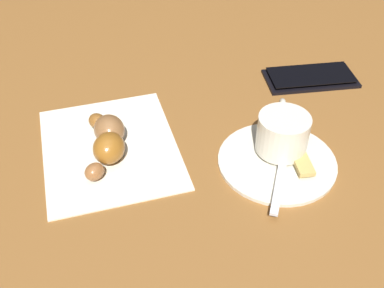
{
  "coord_description": "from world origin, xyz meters",
  "views": [
    {
      "loc": [
        -0.12,
        -0.43,
        0.39
      ],
      "look_at": [
        -0.01,
        -0.02,
        0.02
      ],
      "focal_mm": 43.71,
      "sensor_mm": 36.0,
      "label": 1
    }
  ],
  "objects": [
    {
      "name": "cell_phone",
      "position": [
        0.21,
        0.1,
        0.01
      ],
      "size": [
        0.14,
        0.08,
        0.01
      ],
      "color": "black",
      "rests_on": "ground"
    },
    {
      "name": "ground_plane",
      "position": [
        0.0,
        0.0,
        0.0
      ],
      "size": [
        1.8,
        1.8,
        0.0
      ],
      "primitive_type": "plane",
      "color": "brown"
    },
    {
      "name": "croissant",
      "position": [
        -0.1,
        0.02,
        0.02
      ],
      "size": [
        0.06,
        0.13,
        0.04
      ],
      "color": "brown",
      "rests_on": "napkin"
    },
    {
      "name": "saucer",
      "position": [
        0.09,
        -0.06,
        0.0
      ],
      "size": [
        0.14,
        0.14,
        0.01
      ],
      "primitive_type": "cylinder",
      "color": "beige",
      "rests_on": "ground"
    },
    {
      "name": "sugar_packet",
      "position": [
        0.11,
        -0.07,
        0.01
      ],
      "size": [
        0.03,
        0.06,
        0.01
      ],
      "primitive_type": "cube",
      "rotation": [
        0.0,
        0.0,
        7.73
      ],
      "color": "tan",
      "rests_on": "saucer"
    },
    {
      "name": "teaspoon",
      "position": [
        0.09,
        -0.07,
        0.01
      ],
      "size": [
        0.08,
        0.12,
        0.01
      ],
      "color": "silver",
      "rests_on": "saucer"
    },
    {
      "name": "napkin",
      "position": [
        -0.1,
        0.02,
        0.0
      ],
      "size": [
        0.17,
        0.2,
        0.0
      ],
      "primitive_type": "cube",
      "rotation": [
        0.0,
        0.0,
        0.01
      ],
      "color": "silver",
      "rests_on": "ground"
    },
    {
      "name": "espresso_cup",
      "position": [
        0.1,
        -0.04,
        0.03
      ],
      "size": [
        0.06,
        0.09,
        0.05
      ],
      "color": "beige",
      "rests_on": "saucer"
    }
  ]
}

